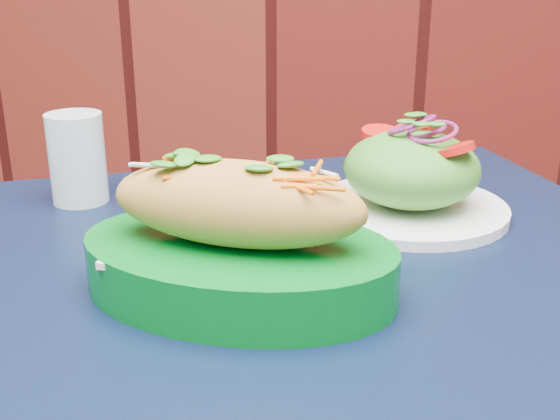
# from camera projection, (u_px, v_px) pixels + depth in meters

# --- Properties ---
(cafe_table) EXTENTS (1.04, 1.04, 0.75)m
(cafe_table) POSITION_uv_depth(u_px,v_px,m) (303.00, 378.00, 0.64)
(cafe_table) COLOR black
(cafe_table) RESTS_ON ground
(banh_mi_basket) EXTENTS (0.30, 0.22, 0.13)m
(banh_mi_basket) POSITION_uv_depth(u_px,v_px,m) (238.00, 241.00, 0.60)
(banh_mi_basket) COLOR #006418
(banh_mi_basket) RESTS_ON cafe_table
(salad_plate) EXTENTS (0.22, 0.22, 0.11)m
(salad_plate) POSITION_uv_depth(u_px,v_px,m) (411.00, 177.00, 0.78)
(salad_plate) COLOR white
(salad_plate) RESTS_ON cafe_table
(water_glass) EXTENTS (0.07, 0.07, 0.11)m
(water_glass) POSITION_uv_depth(u_px,v_px,m) (77.00, 158.00, 0.82)
(water_glass) COLOR silver
(water_glass) RESTS_ON cafe_table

